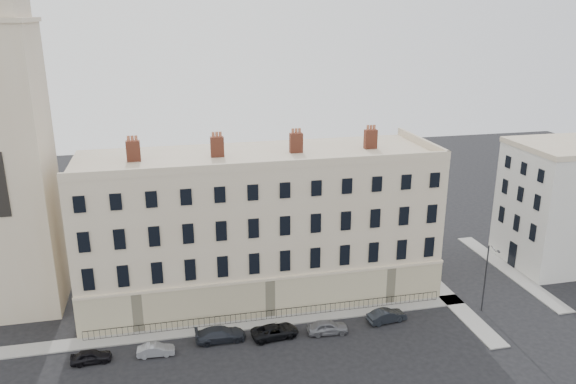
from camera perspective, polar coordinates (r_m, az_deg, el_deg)
name	(u,v)px	position (r m, az deg, el deg)	size (l,w,h in m)	color
ground	(347,342)	(53.10, 6.06, -14.94)	(160.00, 160.00, 0.00)	black
terrace	(259,224)	(58.77, -2.97, -3.31)	(36.22, 12.22, 17.00)	beige
adjacent_building	(557,207)	(72.32, 25.64, -1.42)	(10.00, 10.00, 14.00)	silver
pavement_terrace	(231,326)	(55.32, -5.80, -13.39)	(48.00, 2.00, 0.12)	gray
pavement_east_return	(438,287)	(64.15, 14.96, -9.31)	(2.00, 24.00, 0.12)	gray
pavement_adjacent	(509,270)	(70.58, 21.50, -7.41)	(2.00, 20.00, 0.12)	gray
railings	(271,315)	(55.92, -1.70, -12.35)	(35.00, 0.04, 0.96)	black
car_a	(91,356)	(52.73, -19.38, -15.48)	(1.36, 3.38, 1.15)	black
car_b	(156,350)	(52.14, -13.28, -15.34)	(1.12, 3.22, 1.06)	gray
car_c	(220,334)	(53.06, -6.88, -14.15)	(1.86, 4.58, 1.33)	#21252D
car_d	(275,331)	(53.25, -1.33, -13.95)	(2.03, 4.40, 1.22)	black
car_e	(328,327)	(53.90, 4.04, -13.52)	(1.54, 3.84, 1.31)	slate
car_f	(387,316)	(56.37, 9.99, -12.28)	(1.34, 3.86, 1.27)	black
streetlamp	(486,275)	(59.14, 19.50, -8.00)	(0.49, 1.51, 7.08)	#2A2B2E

